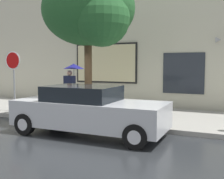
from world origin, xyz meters
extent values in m
plane|color=#282B2D|center=(0.00, 0.00, 0.00)|extent=(60.00, 60.00, 0.00)
cube|color=gray|center=(0.00, 3.00, 0.07)|extent=(20.00, 4.00, 0.15)
cube|color=beige|center=(0.00, 5.50, 3.50)|extent=(20.00, 0.40, 7.00)
cube|color=black|center=(-1.45, 5.27, 2.15)|extent=(3.28, 0.06, 1.95)
cube|color=beige|center=(-1.45, 5.24, 2.15)|extent=(3.12, 0.03, 1.79)
cube|color=#262B33|center=(2.34, 5.28, 1.70)|extent=(1.80, 0.04, 1.80)
cone|color=#99999E|center=(3.74, 5.15, 3.10)|extent=(0.22, 0.24, 0.24)
cube|color=#B7BABF|center=(0.50, 0.03, 0.64)|extent=(4.58, 1.78, 0.75)
cube|color=black|center=(0.27, 0.03, 1.23)|extent=(2.06, 1.57, 0.44)
cylinder|color=black|center=(2.24, 0.85, 0.32)|extent=(0.64, 0.22, 0.64)
cylinder|color=silver|center=(2.24, 0.85, 0.32)|extent=(0.35, 0.24, 0.35)
cylinder|color=black|center=(2.24, -0.78, 0.32)|extent=(0.64, 0.22, 0.64)
cylinder|color=silver|center=(2.24, -0.78, 0.32)|extent=(0.35, 0.24, 0.35)
cylinder|color=black|center=(-1.24, 0.85, 0.32)|extent=(0.64, 0.22, 0.64)
cylinder|color=silver|center=(-1.24, 0.85, 0.32)|extent=(0.35, 0.24, 0.35)
cylinder|color=black|center=(-1.24, -0.78, 0.32)|extent=(0.64, 0.22, 0.64)
cylinder|color=silver|center=(-1.24, -0.78, 0.32)|extent=(0.35, 0.24, 0.35)
cylinder|color=black|center=(-2.24, 3.04, 0.57)|extent=(0.14, 0.14, 0.85)
cylinder|color=black|center=(-2.01, 3.04, 0.57)|extent=(0.14, 0.14, 0.85)
cube|color=#191E38|center=(-2.12, 3.04, 1.30)|extent=(0.49, 0.22, 0.60)
sphere|color=tan|center=(-2.12, 3.04, 1.71)|extent=(0.23, 0.23, 0.23)
cylinder|color=#4C4C51|center=(-1.90, 3.04, 1.55)|extent=(0.02, 0.02, 0.90)
cone|color=navy|center=(-1.90, 3.04, 2.01)|extent=(0.90, 0.90, 0.22)
cylinder|color=#4C3823|center=(-0.41, 1.62, 1.62)|extent=(0.27, 0.27, 2.94)
ellipsoid|color=#235628|center=(-0.41, 1.62, 4.02)|extent=(3.40, 2.89, 2.55)
sphere|color=#235628|center=(0.36, 1.19, 3.60)|extent=(1.87, 1.87, 1.87)
cylinder|color=gray|center=(-3.98, 1.71, 1.38)|extent=(0.07, 0.07, 2.45)
cylinder|color=white|center=(-3.98, 1.67, 2.25)|extent=(0.76, 0.02, 0.76)
cylinder|color=red|center=(-3.98, 1.65, 2.25)|extent=(0.66, 0.02, 0.66)
camera|label=1|loc=(4.43, -7.09, 2.09)|focal=44.19mm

